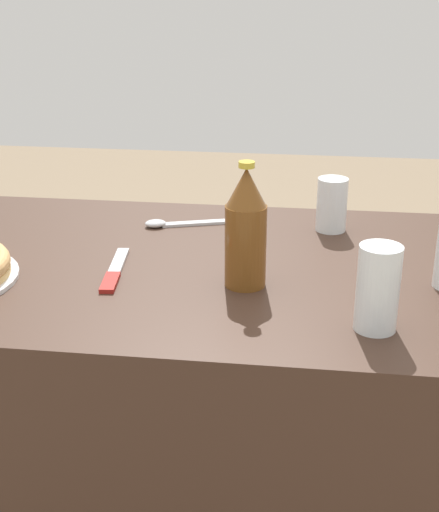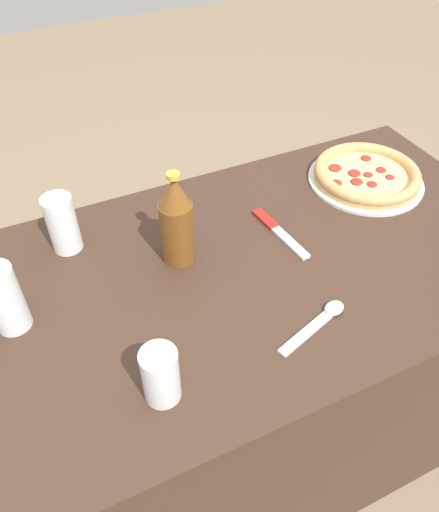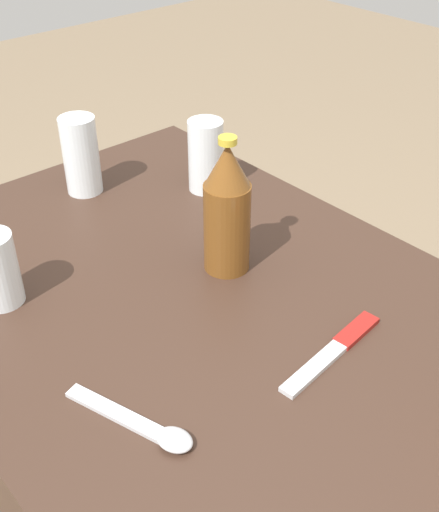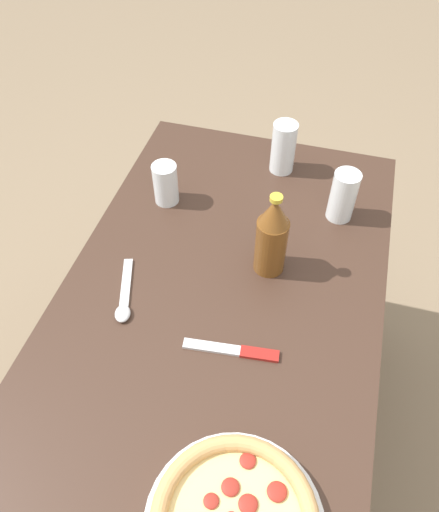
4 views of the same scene
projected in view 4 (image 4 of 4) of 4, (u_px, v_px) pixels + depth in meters
ground_plane at (216, 442)px, 1.66m from camera, size 8.00×8.00×0.00m
table at (216, 391)px, 1.37m from camera, size 1.27×0.71×0.77m
glass_mango_juice at (283, 150)px, 1.34m from camera, size 0.07×0.07×0.14m
glass_cola at (166, 185)px, 1.27m from camera, size 0.06×0.06×0.11m
glass_orange_juice at (343, 197)px, 1.22m from camera, size 0.06×0.06×0.13m
beer_bottle at (272, 236)px, 1.08m from camera, size 0.07×0.07×0.22m
knife at (235, 351)px, 1.01m from camera, size 0.04×0.20×0.01m
spoon at (124, 301)px, 1.09m from camera, size 0.18×0.08×0.02m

